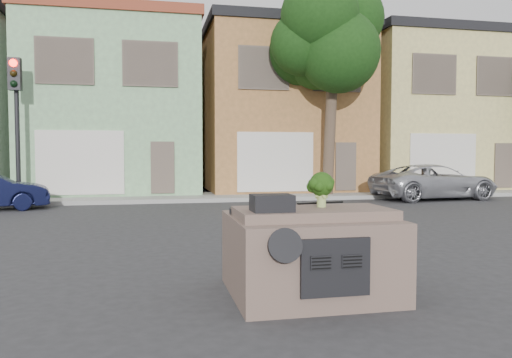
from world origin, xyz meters
name	(u,v)px	position (x,y,z in m)	size (l,w,h in m)	color
ground_plane	(259,249)	(0.00, 0.00, 0.00)	(120.00, 120.00, 0.00)	#303033
sidewalk	(203,197)	(0.00, 10.50, 0.07)	(40.00, 3.00, 0.15)	gray
townhouse_mint	(116,110)	(-3.50, 14.50, 3.77)	(7.20, 8.20, 7.55)	#83B380
townhouse_tan	(276,112)	(4.00, 14.50, 3.77)	(7.20, 8.20, 7.55)	#A16C3C
townhouse_beige	(417,115)	(11.50, 14.50, 3.77)	(7.20, 8.20, 7.55)	#CABC71
silver_pickup	(434,199)	(8.83, 8.48, 0.00)	(2.27, 4.93, 1.37)	#AFB0B8
traffic_signal	(17,131)	(-6.50, 9.50, 2.55)	(0.40, 0.40, 5.10)	black
tree_near	(330,91)	(5.00, 9.80, 4.25)	(4.40, 4.00, 8.50)	#163810
car_dashboard	(309,250)	(0.00, -3.00, 0.56)	(2.00, 1.80, 1.12)	brown
instrument_hump	(272,203)	(-0.58, -3.35, 1.22)	(0.48, 0.38, 0.20)	black
wiper_arm	(320,203)	(0.28, -2.62, 1.13)	(0.70, 0.03, 0.02)	black
broccoli	(322,189)	(0.15, -3.03, 1.35)	(0.38, 0.38, 0.46)	#17330B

